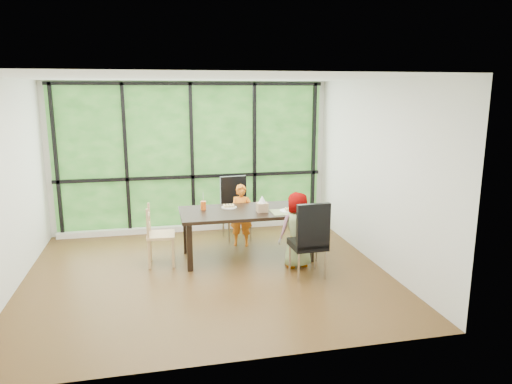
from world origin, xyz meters
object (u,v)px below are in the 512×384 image
Objects in this scene: child_toddler at (241,215)px; orange_cup at (203,205)px; chair_window_leather at (236,209)px; chair_end_beech at (161,235)px; child_older at (297,230)px; plate_far at (229,207)px; plate_near at (288,211)px; green_cup at (309,208)px; dining_table at (248,234)px; chair_interior_leather at (308,239)px; tissue_box at (262,207)px.

child_toddler is 0.84m from orange_cup.
chair_window_leather is 1.60m from chair_end_beech.
child_toddler is at bearing -68.45° from child_older.
child_older is (0.63, -1.45, 0.02)m from chair_window_leather.
child_older is 1.17m from plate_far.
plate_near is 0.31m from green_cup.
chair_interior_leather reaches higher than dining_table.
plate_near is (1.90, -0.18, 0.31)m from chair_end_beech.
plate_near reaches higher than plate_far.
tissue_box is (0.19, -0.72, 0.30)m from child_toddler.
plate_near is at bearing -16.89° from orange_cup.
chair_end_beech is at bearing -163.36° from orange_cup.
tissue_box is at bearing -58.62° from child_toddler.
child_older reaches higher than dining_table.
child_toddler reaches higher than chair_end_beech.
orange_cup is at bearing -175.43° from plate_far.
plate_far is at bearing 157.05° from green_cup.
chair_end_beech is (-1.97, 0.89, -0.09)m from chair_interior_leather.
chair_end_beech reaches higher than green_cup.
child_toddler is at bearing -62.52° from chair_end_beech.
green_cup is (1.54, -0.45, -0.01)m from orange_cup.
child_older reaches higher than plate_far.
orange_cup is (-0.64, -0.74, 0.28)m from chair_window_leather.
chair_interior_leather is 1.63m from child_toddler.
chair_interior_leather is 6.77× the size of tissue_box.
plate_far is at bearing -115.01° from chair_window_leather.
dining_table is 18.34× the size of green_cup.
chair_window_leather is 1.59m from child_older.
chair_interior_leather is at bearing -83.90° from plate_near.
chair_interior_leather is 1.73m from orange_cup.
plate_far is at bearing -52.72° from chair_interior_leather.
plate_far is 1.80× the size of orange_cup.
child_older reaches higher than chair_end_beech.
green_cup reaches higher than plate_far.
child_older is (0.61, -0.54, 0.18)m from dining_table.
tissue_box is (1.51, -0.11, 0.37)m from chair_end_beech.
orange_cup is 1.18× the size of green_cup.
green_cup is at bearing -17.52° from dining_table.
chair_interior_leather is at bearing 89.74° from child_older.
chair_interior_leather is at bearing -75.91° from chair_window_leather.
child_older is 0.64m from tissue_box.
child_older is 4.25× the size of plate_near.
plate_near is at bearing -25.98° from plate_far.
plate_far is at bearing 4.57° from orange_cup.
child_toddler reaches higher than orange_cup.
chair_end_beech is at bearing 173.40° from green_cup.
orange_cup is 1.60m from green_cup.
child_older reaches higher than orange_cup.
dining_table is 0.84m from child_older.
chair_window_leather is 8.15× the size of orange_cup.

